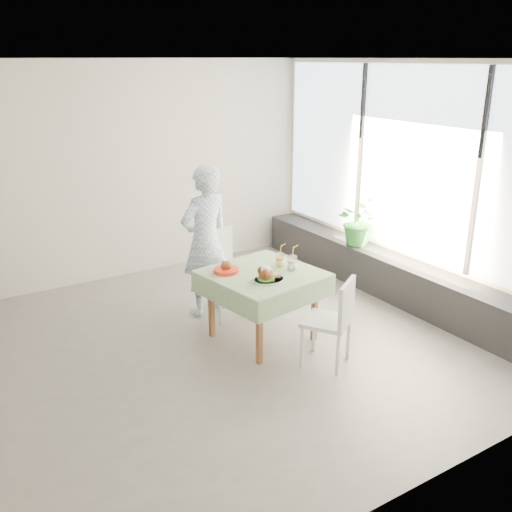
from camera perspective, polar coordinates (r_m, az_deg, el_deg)
floor at (r=5.80m, az=-6.79°, el=-9.87°), size 6.00×6.00×0.00m
ceiling at (r=5.07m, az=-8.09°, el=18.97°), size 6.00×6.00×0.00m
wall_back at (r=7.55m, az=-15.54°, el=7.81°), size 6.00×0.02×2.80m
wall_front at (r=3.30m, az=11.52°, el=-6.46°), size 6.00×0.02×2.80m
wall_right at (r=7.02m, az=15.52°, el=6.99°), size 0.02×5.00×2.80m
window_pane at (r=6.96m, az=15.53°, el=8.97°), size 0.01×4.80×2.18m
window_ledge at (r=7.20m, az=13.62°, el=-2.12°), size 0.40×4.80×0.50m
cafe_table at (r=5.90m, az=0.67°, el=-4.19°), size 1.19×1.19×0.74m
chair_far at (r=6.53m, az=-3.18°, el=-3.36°), size 0.49×0.49×0.97m
chair_near at (r=5.55m, az=7.14°, el=-8.13°), size 0.57×0.57×0.87m
diner at (r=6.41m, az=-5.09°, el=1.50°), size 0.69×0.51×1.72m
main_dish at (r=5.55m, az=1.14°, el=-2.01°), size 0.32×0.32×0.16m
juice_cup_orange at (r=5.95m, az=2.41°, el=-0.44°), size 0.10×0.10×0.27m
juice_cup_lemonade at (r=5.85m, az=3.62°, el=-0.76°), size 0.11×0.11×0.30m
second_dish at (r=5.79m, az=-2.98°, el=-1.31°), size 0.26×0.26×0.12m
potted_plant at (r=7.47m, az=10.06°, el=3.48°), size 0.75×0.75×0.63m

